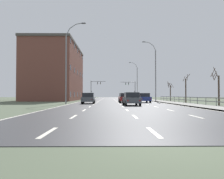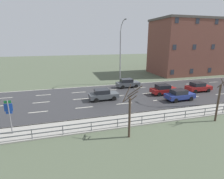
{
  "view_description": "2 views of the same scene",
  "coord_description": "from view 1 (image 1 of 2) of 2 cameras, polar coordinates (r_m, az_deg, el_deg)",
  "views": [
    {
      "loc": [
        -1.49,
        -5.5,
        1.26
      ],
      "look_at": [
        -0.62,
        56.2,
        2.78
      ],
      "focal_mm": 36.11,
      "sensor_mm": 36.0,
      "label": 1
    },
    {
      "loc": [
        24.61,
        15.91,
        8.18
      ],
      "look_at": [
        0.0,
        22.85,
        1.09
      ],
      "focal_mm": 28.5,
      "sensor_mm": 36.0,
      "label": 2
    }
  ],
  "objects": [
    {
      "name": "car_near_right",
      "position": [
        37.46,
        8.02,
        -2.09
      ],
      "size": [
        2.0,
        4.18,
        1.57
      ],
      "rotation": [
        0.0,
        0.0,
        0.05
      ],
      "color": "navy",
      "rests_on": "ground"
    },
    {
      "name": "sidewalk_right",
      "position": [
        66.26,
        7.81,
        -2.43
      ],
      "size": [
        3.0,
        120.0,
        0.12
      ],
      "color": "gray",
      "rests_on": "ground"
    },
    {
      "name": "street_lamp_distant",
      "position": [
        72.47,
        6.27,
        2.16
      ],
      "size": [
        2.74,
        0.24,
        11.79
      ],
      "color": "slate",
      "rests_on": "ground"
    },
    {
      "name": "bare_tree_near",
      "position": [
        29.7,
        25.24,
        0.49
      ],
      "size": [
        1.07,
        1.59,
        4.64
      ],
      "color": "#423328",
      "rests_on": "ground"
    },
    {
      "name": "car_far_left",
      "position": [
        42.82,
        2.93,
        -2.01
      ],
      "size": [
        1.86,
        4.11,
        1.57
      ],
      "rotation": [
        0.0,
        0.0,
        -0.0
      ],
      "color": "maroon",
      "rests_on": "ground"
    },
    {
      "name": "brick_building",
      "position": [
        56.6,
        -13.9,
        4.08
      ],
      "size": [
        10.47,
        23.08,
        13.24
      ],
      "color": "brown",
      "rests_on": "ground"
    },
    {
      "name": "traffic_signal_right",
      "position": [
        80.63,
        4.96,
        0.7
      ],
      "size": [
        5.26,
        0.36,
        6.12
      ],
      "color": "#38383A",
      "rests_on": "ground"
    },
    {
      "name": "car_distant",
      "position": [
        36.5,
        3.32,
        -2.12
      ],
      "size": [
        1.85,
        4.11,
        1.57
      ],
      "rotation": [
        0.0,
        0.0,
        -0.0
      ],
      "color": "maroon",
      "rests_on": "ground"
    },
    {
      "name": "street_lamp_left_bank",
      "position": [
        32.95,
        -11.23,
        6.33
      ],
      "size": [
        2.87,
        0.24,
        11.68
      ],
      "color": "slate",
      "rests_on": "ground"
    },
    {
      "name": "street_lamp_midground",
      "position": [
        44.58,
        10.79,
        4.35
      ],
      "size": [
        2.66,
        0.24,
        11.71
      ],
      "color": "slate",
      "rests_on": "ground"
    },
    {
      "name": "bare_tree_mid",
      "position": [
        38.63,
        18.19,
        0.02
      ],
      "size": [
        1.18,
        1.13,
        4.72
      ],
      "color": "#423328",
      "rests_on": "ground"
    },
    {
      "name": "traffic_signal_left",
      "position": [
        81.13,
        -4.44,
        0.8
      ],
      "size": [
        5.33,
        0.36,
        6.38
      ],
      "color": "#38383A",
      "rests_on": "ground"
    },
    {
      "name": "guardrail",
      "position": [
        33.19,
        19.19,
        -2.29
      ],
      "size": [
        0.07,
        35.48,
        1.0
      ],
      "color": "#515459",
      "rests_on": "ground"
    },
    {
      "name": "car_mid_centre",
      "position": [
        26.85,
        4.93,
        -2.37
      ],
      "size": [
        1.96,
        4.17,
        1.57
      ],
      "rotation": [
        0.0,
        0.0,
        0.04
      ],
      "color": "#474C51",
      "rests_on": "ground"
    },
    {
      "name": "bare_tree_far",
      "position": [
        48.82,
        14.53,
        -0.54
      ],
      "size": [
        1.25,
        1.2,
        4.15
      ],
      "color": "#423328",
      "rests_on": "ground"
    },
    {
      "name": "road_asphalt_strip",
      "position": [
        65.52,
        0.5,
        -2.5
      ],
      "size": [
        14.0,
        120.0,
        0.03
      ],
      "color": "#303033",
      "rests_on": "ground"
    },
    {
      "name": "car_far_right",
      "position": [
        32.64,
        -6.01,
        -2.2
      ],
      "size": [
        1.88,
        4.12,
        1.57
      ],
      "rotation": [
        0.0,
        0.0,
        0.01
      ],
      "color": "#474C51",
      "rests_on": "ground"
    },
    {
      "name": "ground_plane",
      "position": [
        53.54,
        0.79,
        -2.82
      ],
      "size": [
        160.0,
        160.0,
        0.12
      ],
      "color": "#4C5642"
    }
  ]
}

